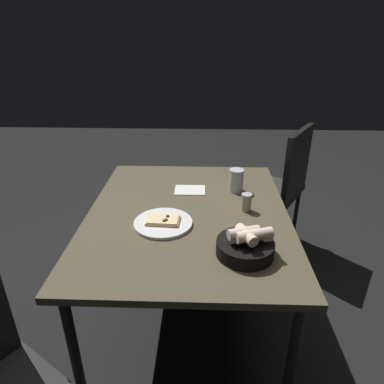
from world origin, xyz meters
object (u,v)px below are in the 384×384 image
pepper_shaker (246,203)px  chair_far (278,182)px  dining_table (188,223)px  pizza_plate (163,222)px  bread_basket (245,245)px  beer_glass (236,181)px

pepper_shaker → chair_far: (-0.32, -0.77, -0.23)m
dining_table → pizza_plate: (0.10, 0.11, 0.07)m
pizza_plate → bread_basket: bearing=148.1°
pizza_plate → bread_basket: bread_basket is taller
dining_table → bread_basket: (-0.23, 0.32, 0.10)m
pizza_plate → beer_glass: size_ratio=2.14×
dining_table → chair_far: 1.00m
dining_table → bread_basket: size_ratio=5.28×
pizza_plate → beer_glass: bearing=-134.3°
pizza_plate → pepper_shaker: pepper_shaker is taller
pizza_plate → beer_glass: beer_glass is taller
pizza_plate → bread_basket: size_ratio=1.17×
dining_table → chair_far: bearing=-126.5°
dining_table → beer_glass: beer_glass is taller
dining_table → pizza_plate: pizza_plate is taller
bread_basket → beer_glass: bearing=-91.1°
bread_basket → pepper_shaker: (-0.04, -0.35, -0.00)m
beer_glass → chair_far: chair_far is taller
pizza_plate → bread_basket: 0.40m
bread_basket → pizza_plate: bearing=-31.9°
bread_basket → beer_glass: 0.56m
dining_table → chair_far: chair_far is taller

